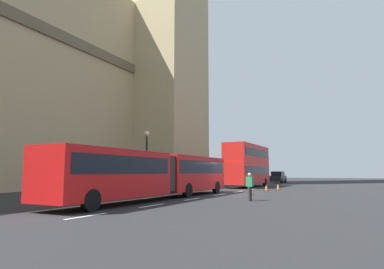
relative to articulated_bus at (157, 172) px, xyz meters
name	(u,v)px	position (x,y,z in m)	size (l,w,h in m)	color
ground_plane	(227,193)	(7.39, -1.99, -1.75)	(160.00, 160.00, 0.00)	#262628
lane_centre_marking	(207,197)	(3.38, -1.99, -1.74)	(25.20, 0.16, 0.01)	silver
articulated_bus	(157,172)	(0.00, 0.00, 0.00)	(17.30, 2.54, 2.90)	red
double_decker_bus	(248,164)	(19.53, 0.00, 0.96)	(10.54, 2.54, 4.90)	red
sedan_lead	(278,177)	(35.94, 0.02, -0.83)	(4.40, 1.86, 1.85)	black
traffic_cone_west	(251,191)	(6.65, -4.21, -1.46)	(0.36, 0.36, 0.58)	black
traffic_cone_middle	(266,188)	(12.92, -3.83, -1.46)	(0.36, 0.36, 0.58)	black
traffic_cone_east	(278,187)	(15.06, -4.45, -1.46)	(0.36, 0.36, 0.58)	black
street_lamp	(147,157)	(5.23, 4.51, 1.31)	(0.44, 0.44, 5.27)	black
pedestrian_near_cones	(250,186)	(1.55, -5.69, -0.83)	(0.36, 0.43, 1.69)	#333333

